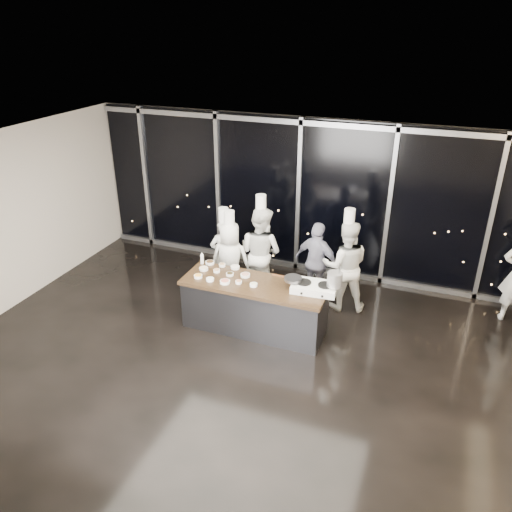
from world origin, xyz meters
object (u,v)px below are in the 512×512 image
at_px(stove, 314,287).
at_px(guest, 317,262).
at_px(chef_left, 230,260).
at_px(demo_counter, 255,306).
at_px(chef_center, 261,252).
at_px(frying_pan, 292,279).
at_px(chef_far_left, 225,255).
at_px(chef_right, 345,265).
at_px(stock_pot, 335,279).

relative_size(stove, guest, 0.48).
bearing_deg(chef_left, demo_counter, 124.37).
relative_size(demo_counter, guest, 1.57).
bearing_deg(chef_center, guest, -152.52).
distance_m(frying_pan, chef_center, 1.43).
xyz_separation_m(demo_counter, stove, (1.00, 0.11, 0.51)).
distance_m(chef_far_left, chef_center, 0.73).
distance_m(chef_center, chef_right, 1.59).
xyz_separation_m(stock_pot, guest, (-0.59, 1.22, -0.38)).
height_order(stove, chef_right, chef_right).
distance_m(chef_far_left, chef_left, 0.29).
xyz_separation_m(demo_counter, chef_center, (-0.32, 1.14, 0.46)).
height_order(stock_pot, chef_right, chef_right).
distance_m(demo_counter, chef_far_left, 1.50).
bearing_deg(guest, stove, 119.37).
distance_m(stove, frying_pan, 0.38).
bearing_deg(chef_right, chef_far_left, -11.08).
bearing_deg(chef_center, chef_far_left, 23.70).
xyz_separation_m(demo_counter, frying_pan, (0.63, 0.08, 0.61)).
distance_m(stock_pot, guest, 1.41).
relative_size(chef_far_left, chef_center, 0.85).
relative_size(stove, chef_left, 0.43).
bearing_deg(chef_right, frying_pan, 45.39).
relative_size(chef_center, chef_right, 1.05).
distance_m(frying_pan, stock_pot, 0.69).
relative_size(demo_counter, stock_pot, 10.19).
bearing_deg(chef_center, demo_counter, 121.89).
xyz_separation_m(frying_pan, chef_left, (-1.45, 0.77, -0.28)).
height_order(frying_pan, guest, guest).
distance_m(demo_counter, chef_center, 1.27).
height_order(stock_pot, chef_center, chef_center).
relative_size(stove, chef_right, 0.39).
relative_size(chef_center, guest, 1.30).
bearing_deg(frying_pan, chef_right, 56.59).
bearing_deg(frying_pan, chef_far_left, 144.85).
relative_size(frying_pan, chef_right, 0.27).
xyz_separation_m(chef_center, guest, (1.04, 0.20, -0.13)).
distance_m(frying_pan, chef_left, 1.67).
bearing_deg(chef_right, chef_center, -12.16).
relative_size(chef_left, chef_right, 0.91).
relative_size(frying_pan, chef_center, 0.26).
bearing_deg(frying_pan, stove, -0.21).
bearing_deg(chef_left, frying_pan, 142.57).
bearing_deg(chef_far_left, guest, 165.01).
xyz_separation_m(demo_counter, stock_pot, (1.32, 0.12, 0.71)).
distance_m(chef_left, guest, 1.62).
bearing_deg(stove, frying_pan, 179.79).
relative_size(stove, chef_far_left, 0.44).
xyz_separation_m(chef_far_left, guest, (1.75, 0.29, 0.01)).
bearing_deg(stock_pot, demo_counter, -174.60).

